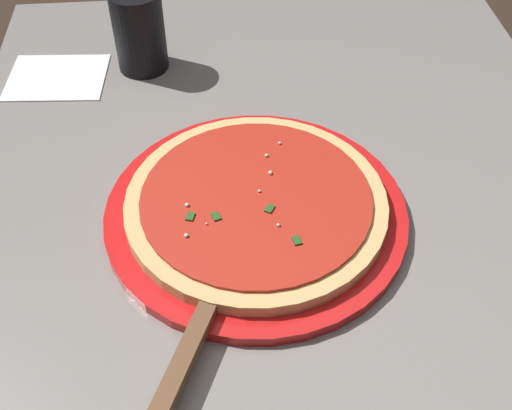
# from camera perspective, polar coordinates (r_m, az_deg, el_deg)

# --- Properties ---
(restaurant_table) EXTENTS (1.03, 0.80, 0.76)m
(restaurant_table) POSITION_cam_1_polar(r_m,az_deg,el_deg) (0.86, 2.37, -6.91)
(restaurant_table) COLOR black
(restaurant_table) RESTS_ON ground_plane
(serving_plate) EXTENTS (0.35, 0.35, 0.01)m
(serving_plate) POSITION_cam_1_polar(r_m,az_deg,el_deg) (0.73, 0.00, -0.72)
(serving_plate) COLOR red
(serving_plate) RESTS_ON restaurant_table
(pizza) EXTENTS (0.30, 0.30, 0.02)m
(pizza) POSITION_cam_1_polar(r_m,az_deg,el_deg) (0.72, -0.00, 0.19)
(pizza) COLOR #DBB26B
(pizza) RESTS_ON serving_plate
(pizza_server) EXTENTS (0.22, 0.13, 0.01)m
(pizza_server) POSITION_cam_1_polar(r_m,az_deg,el_deg) (0.63, -4.86, -10.43)
(pizza_server) COLOR silver
(pizza_server) RESTS_ON serving_plate
(cup_tall_drink) EXTENTS (0.07, 0.07, 0.12)m
(cup_tall_drink) POSITION_cam_1_polar(r_m,az_deg,el_deg) (0.96, -10.42, 15.09)
(cup_tall_drink) COLOR black
(cup_tall_drink) RESTS_ON restaurant_table
(napkin_folded_right) EXTENTS (0.12, 0.15, 0.00)m
(napkin_folded_right) POSITION_cam_1_polar(r_m,az_deg,el_deg) (0.99, -17.40, 10.87)
(napkin_folded_right) COLOR white
(napkin_folded_right) RESTS_ON restaurant_table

